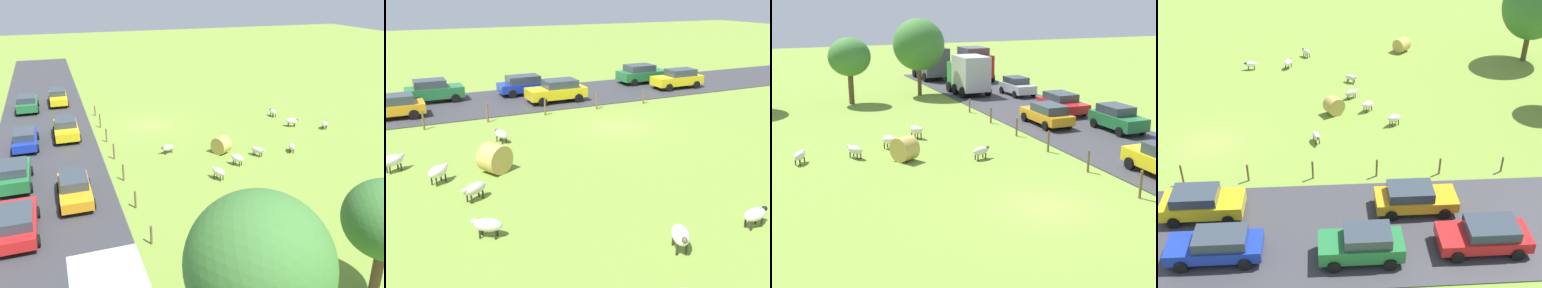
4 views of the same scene
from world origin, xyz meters
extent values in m
plane|color=olive|center=(0.00, 0.00, 0.00)|extent=(160.00, 160.00, 0.00)
cube|color=#38383D|center=(9.16, 0.00, 0.03)|extent=(8.00, 80.00, 0.06)
ellipsoid|color=silver|center=(0.18, 7.25, 0.47)|extent=(1.10, 0.71, 0.44)
ellipsoid|color=brown|center=(0.64, 7.38, 0.57)|extent=(0.30, 0.25, 0.20)
cylinder|color=#2D2823|center=(0.41, 7.44, 0.15)|extent=(0.07, 0.07, 0.31)
cylinder|color=#2D2823|center=(0.48, 7.21, 0.15)|extent=(0.07, 0.07, 0.31)
cylinder|color=#2D2823|center=(-0.12, 7.28, 0.15)|extent=(0.07, 0.07, 0.31)
cylinder|color=#2D2823|center=(-0.05, 7.05, 0.15)|extent=(0.07, 0.07, 0.31)
ellipsoid|color=beige|center=(-6.16, 10.01, 0.50)|extent=(0.93, 1.16, 0.46)
ellipsoid|color=silver|center=(-6.42, 10.45, 0.60)|extent=(0.29, 0.32, 0.20)
cylinder|color=#2D2823|center=(-6.42, 10.20, 0.16)|extent=(0.07, 0.07, 0.32)
cylinder|color=#2D2823|center=(-6.20, 10.32, 0.16)|extent=(0.07, 0.07, 0.32)
cylinder|color=#2D2823|center=(-6.12, 9.69, 0.16)|extent=(0.07, 0.07, 0.32)
cylinder|color=#2D2823|center=(-5.91, 9.81, 0.16)|extent=(0.07, 0.07, 0.32)
ellipsoid|color=silver|center=(-14.90, 6.38, 0.53)|extent=(0.99, 0.95, 0.47)
ellipsoid|color=black|center=(-15.22, 6.09, 0.63)|extent=(0.31, 0.31, 0.20)
cylinder|color=#2D2823|center=(-15.00, 6.12, 0.17)|extent=(0.07, 0.07, 0.35)
cylinder|color=#2D2823|center=(-15.17, 6.31, 0.17)|extent=(0.07, 0.07, 0.35)
cylinder|color=#2D2823|center=(-14.63, 6.45, 0.17)|extent=(0.07, 0.07, 0.35)
cylinder|color=#2D2823|center=(-14.80, 6.64, 0.17)|extent=(0.07, 0.07, 0.35)
ellipsoid|color=silver|center=(-3.96, 11.11, 0.56)|extent=(0.98, 1.07, 0.52)
ellipsoid|color=silver|center=(-3.69, 10.74, 0.68)|extent=(0.30, 0.32, 0.20)
cylinder|color=#2D2823|center=(-3.69, 10.98, 0.18)|extent=(0.07, 0.07, 0.37)
cylinder|color=#2D2823|center=(-3.92, 10.81, 0.18)|extent=(0.07, 0.07, 0.37)
cylinder|color=#2D2823|center=(-4.00, 11.40, 0.18)|extent=(0.07, 0.07, 0.37)
cylinder|color=#2D2823|center=(-4.23, 11.23, 0.18)|extent=(0.07, 0.07, 0.37)
ellipsoid|color=white|center=(-12.40, 4.80, 0.56)|extent=(1.14, 0.90, 0.54)
ellipsoid|color=brown|center=(-12.84, 4.99, 0.68)|extent=(0.31, 0.27, 0.20)
cylinder|color=#2D2823|center=(-12.71, 4.78, 0.18)|extent=(0.07, 0.07, 0.36)
cylinder|color=#2D2823|center=(-12.59, 5.05, 0.18)|extent=(0.07, 0.07, 0.36)
cylinder|color=#2D2823|center=(-12.20, 4.56, 0.18)|extent=(0.07, 0.07, 0.36)
cylinder|color=#2D2823|center=(-12.09, 4.83, 0.18)|extent=(0.07, 0.07, 0.36)
ellipsoid|color=silver|center=(-9.10, 10.16, 0.46)|extent=(0.88, 1.06, 0.45)
ellipsoid|color=silver|center=(-8.87, 10.56, 0.56)|extent=(0.29, 0.32, 0.20)
cylinder|color=#2D2823|center=(-9.07, 10.45, 0.15)|extent=(0.07, 0.07, 0.29)
cylinder|color=#2D2823|center=(-8.86, 10.33, 0.15)|extent=(0.07, 0.07, 0.29)
cylinder|color=#2D2823|center=(-9.34, 10.00, 0.15)|extent=(0.07, 0.07, 0.29)
cylinder|color=#2D2823|center=(-9.13, 9.87, 0.15)|extent=(0.07, 0.07, 0.29)
ellipsoid|color=white|center=(-12.30, 1.55, 0.50)|extent=(0.52, 1.00, 0.45)
ellipsoid|color=black|center=(-12.27, 1.09, 0.60)|extent=(0.20, 0.27, 0.20)
cylinder|color=#2D2823|center=(-12.16, 1.30, 0.17)|extent=(0.07, 0.07, 0.33)
cylinder|color=#2D2823|center=(-12.41, 1.28, 0.17)|extent=(0.07, 0.07, 0.33)
cylinder|color=#2D2823|center=(-12.20, 1.83, 0.17)|extent=(0.07, 0.07, 0.33)
cylinder|color=#2D2823|center=(-12.45, 1.81, 0.17)|extent=(0.07, 0.07, 0.33)
ellipsoid|color=silver|center=(-1.77, 12.80, 0.56)|extent=(0.91, 1.12, 0.52)
ellipsoid|color=silver|center=(-1.56, 12.39, 0.68)|extent=(0.28, 0.31, 0.20)
cylinder|color=#2D2823|center=(-1.52, 12.63, 0.18)|extent=(0.07, 0.07, 0.37)
cylinder|color=#2D2823|center=(-1.78, 12.50, 0.18)|extent=(0.07, 0.07, 0.37)
cylinder|color=#2D2823|center=(-1.77, 13.11, 0.18)|extent=(0.07, 0.07, 0.37)
cylinder|color=#2D2823|center=(-2.02, 12.98, 0.18)|extent=(0.07, 0.07, 0.37)
cylinder|color=tan|center=(-3.74, 8.57, 0.67)|extent=(1.53, 1.66, 1.34)
cylinder|color=brown|center=(-3.46, 25.51, 1.37)|extent=(0.44, 0.44, 2.74)
ellipsoid|color=#3D7533|center=(3.02, 27.11, 4.58)|extent=(4.60, 4.60, 4.58)
cylinder|color=brown|center=(4.34, -4.57, 0.50)|extent=(0.12, 0.12, 1.00)
cylinder|color=brown|center=(4.34, -0.71, 0.65)|extent=(0.12, 0.12, 1.29)
cylinder|color=brown|center=(4.34, 3.15, 0.58)|extent=(0.12, 0.12, 1.16)
cylinder|color=brown|center=(4.34, 7.01, 0.62)|extent=(0.12, 0.12, 1.25)
cylinder|color=brown|center=(4.34, 10.87, 0.60)|extent=(0.12, 0.12, 1.19)
cylinder|color=brown|center=(4.34, 14.73, 0.56)|extent=(0.12, 0.12, 1.12)
cylinder|color=brown|center=(4.34, 18.59, 0.54)|extent=(0.12, 0.12, 1.07)
cube|color=yellow|center=(7.61, -9.98, 0.74)|extent=(1.75, 4.31, 0.72)
cube|color=#333D47|center=(7.61, -10.30, 1.38)|extent=(1.54, 2.37, 0.56)
cylinder|color=black|center=(6.73, -8.58, 0.38)|extent=(0.22, 0.64, 0.64)
cylinder|color=black|center=(8.49, -8.58, 0.38)|extent=(0.22, 0.64, 0.64)
cylinder|color=black|center=(6.73, -11.38, 0.38)|extent=(0.22, 0.64, 0.64)
cylinder|color=black|center=(8.49, -11.38, 0.38)|extent=(0.22, 0.64, 0.64)
cube|color=#237238|center=(10.73, -8.51, 0.76)|extent=(1.99, 4.39, 0.76)
cube|color=#333D47|center=(10.73, -8.18, 1.42)|extent=(1.75, 2.41, 0.56)
cylinder|color=black|center=(11.72, -9.94, 0.38)|extent=(0.22, 0.64, 0.64)
cylinder|color=black|center=(9.74, -9.94, 0.38)|extent=(0.22, 0.64, 0.64)
cylinder|color=black|center=(11.72, -7.08, 0.38)|extent=(0.22, 0.64, 0.64)
cylinder|color=black|center=(9.74, -7.08, 0.38)|extent=(0.22, 0.64, 0.64)
cube|color=orange|center=(7.62, 12.66, 0.69)|extent=(1.83, 4.44, 0.62)
cube|color=#333D47|center=(7.62, 12.33, 1.28)|extent=(1.61, 2.44, 0.56)
cylinder|color=black|center=(6.71, 14.11, 0.38)|extent=(0.22, 0.64, 0.64)
cylinder|color=black|center=(8.54, 14.11, 0.38)|extent=(0.22, 0.64, 0.64)
cylinder|color=black|center=(6.71, 11.22, 0.38)|extent=(0.22, 0.64, 0.64)
cylinder|color=black|center=(8.54, 11.22, 0.38)|extent=(0.22, 0.64, 0.64)
cube|color=red|center=(10.78, 15.49, 0.69)|extent=(1.96, 4.56, 0.63)
cube|color=#333D47|center=(10.78, 15.84, 1.29)|extent=(1.72, 2.51, 0.56)
cylinder|color=black|center=(11.76, 14.01, 0.38)|extent=(0.22, 0.64, 0.64)
cylinder|color=black|center=(9.80, 14.01, 0.38)|extent=(0.22, 0.64, 0.64)
cylinder|color=black|center=(9.80, 16.98, 0.38)|extent=(0.22, 0.64, 0.64)
cube|color=#1933B2|center=(10.69, 2.30, 0.69)|extent=(1.79, 4.59, 0.63)
cube|color=#333D47|center=(10.69, 2.64, 1.29)|extent=(1.58, 2.52, 0.56)
cylinder|color=black|center=(11.58, 0.81, 0.38)|extent=(0.22, 0.64, 0.64)
cylinder|color=black|center=(9.79, 0.81, 0.38)|extent=(0.22, 0.64, 0.64)
cylinder|color=black|center=(11.58, 3.79, 0.38)|extent=(0.22, 0.64, 0.64)
cylinder|color=black|center=(9.79, 3.79, 0.38)|extent=(0.22, 0.64, 0.64)
cube|color=yellow|center=(7.43, 1.13, 0.75)|extent=(1.92, 4.36, 0.73)
cube|color=#333D47|center=(7.43, 0.80, 1.39)|extent=(1.69, 2.40, 0.56)
cylinder|color=black|center=(6.47, 2.55, 0.38)|extent=(0.22, 0.64, 0.64)
cylinder|color=black|center=(8.38, 2.55, 0.38)|extent=(0.22, 0.64, 0.64)
cylinder|color=black|center=(6.47, -0.28, 0.38)|extent=(0.22, 0.64, 0.64)
cylinder|color=black|center=(8.38, -0.28, 0.38)|extent=(0.22, 0.64, 0.64)
cube|color=#237238|center=(11.11, 9.36, 0.77)|extent=(1.80, 4.12, 0.79)
cube|color=#333D47|center=(11.11, 9.67, 1.45)|extent=(1.59, 2.26, 0.56)
cylinder|color=black|center=(12.01, 8.03, 0.38)|extent=(0.22, 0.64, 0.64)
cylinder|color=black|center=(10.21, 8.03, 0.38)|extent=(0.22, 0.64, 0.64)
cylinder|color=black|center=(12.01, 10.70, 0.38)|extent=(0.22, 0.64, 0.64)
cylinder|color=black|center=(10.21, 10.70, 0.38)|extent=(0.22, 0.64, 0.64)
camera|label=1|loc=(8.29, 36.16, 12.48)|focal=38.85mm
camera|label=2|loc=(-21.82, 12.65, 7.81)|focal=40.21mm
camera|label=3|loc=(-10.97, -17.43, 8.53)|focal=48.18mm
camera|label=4|loc=(28.58, 7.75, 17.67)|focal=46.12mm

